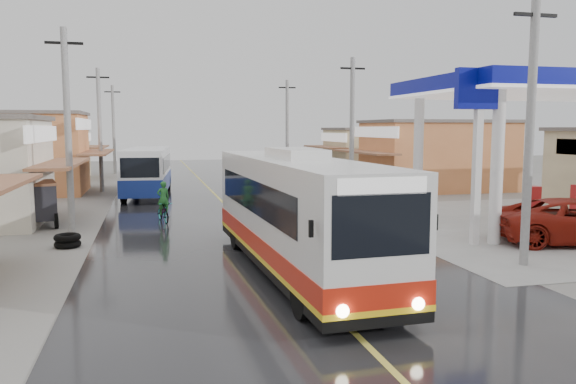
{
  "coord_description": "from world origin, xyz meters",
  "views": [
    {
      "loc": [
        -3.95,
        -14.44,
        4.14
      ],
      "look_at": [
        0.34,
        2.87,
        2.12
      ],
      "focal_mm": 35.0,
      "sensor_mm": 36.0,
      "label": 1
    }
  ],
  "objects_px": {
    "tyre_stack": "(67,241)",
    "second_bus": "(147,171)",
    "coach_bus": "(295,213)",
    "tricycle_near": "(36,201)",
    "cyclist": "(163,209)"
  },
  "relations": [
    {
      "from": "tyre_stack",
      "to": "second_bus",
      "type": "bearing_deg",
      "value": 79.34
    },
    {
      "from": "second_bus",
      "to": "cyclist",
      "type": "bearing_deg",
      "value": -81.18
    },
    {
      "from": "coach_bus",
      "to": "second_bus",
      "type": "height_order",
      "value": "coach_bus"
    },
    {
      "from": "coach_bus",
      "to": "second_bus",
      "type": "xyz_separation_m",
      "value": [
        -4.15,
        19.69,
        -0.15
      ]
    },
    {
      "from": "coach_bus",
      "to": "tyre_stack",
      "type": "xyz_separation_m",
      "value": [
        -6.88,
        5.16,
        -1.48
      ]
    },
    {
      "from": "second_bus",
      "to": "tricycle_near",
      "type": "distance_m",
      "value": 10.72
    },
    {
      "from": "tricycle_near",
      "to": "tyre_stack",
      "type": "distance_m",
      "value": 5.26
    },
    {
      "from": "tricycle_near",
      "to": "coach_bus",
      "type": "bearing_deg",
      "value": -61.43
    },
    {
      "from": "tyre_stack",
      "to": "coach_bus",
      "type": "bearing_deg",
      "value": -36.88
    },
    {
      "from": "coach_bus",
      "to": "cyclist",
      "type": "distance_m",
      "value": 10.45
    },
    {
      "from": "coach_bus",
      "to": "tricycle_near",
      "type": "distance_m",
      "value": 13.3
    },
    {
      "from": "tricycle_near",
      "to": "tyre_stack",
      "type": "bearing_deg",
      "value": -81.64
    },
    {
      "from": "tricycle_near",
      "to": "second_bus",
      "type": "bearing_deg",
      "value": 52.13
    },
    {
      "from": "second_bus",
      "to": "tyre_stack",
      "type": "xyz_separation_m",
      "value": [
        -2.73,
        -14.52,
        -1.34
      ]
    },
    {
      "from": "tricycle_near",
      "to": "tyre_stack",
      "type": "xyz_separation_m",
      "value": [
        1.85,
        -4.85,
        -0.85
      ]
    }
  ]
}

